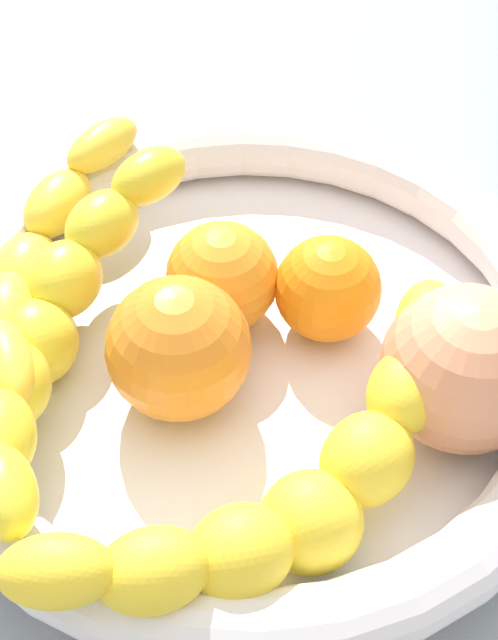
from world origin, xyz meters
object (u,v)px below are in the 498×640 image
(banana_arching_top, at_px, (51,327))
(orange_mid_right, at_px, (178,348))
(fruit_bowl, at_px, (249,351))
(banana_draped_right, at_px, (294,487))
(banana_draped_left, at_px, (39,257))
(orange_front, at_px, (328,289))
(orange_mid_left, at_px, (222,277))
(peach_blush, at_px, (463,374))

(banana_arching_top, xyz_separation_m, orange_mid_right, (0.01, -0.06, -0.00))
(fruit_bowl, distance_m, banana_draped_right, 0.10)
(banana_draped_right, bearing_deg, fruit_bowl, 31.65)
(banana_draped_left, distance_m, orange_front, 0.15)
(fruit_bowl, xyz_separation_m, banana_draped_right, (-0.08, -0.05, 0.03))
(banana_arching_top, height_order, orange_front, banana_arching_top)
(banana_draped_right, height_order, orange_front, banana_draped_right)
(banana_draped_left, distance_m, orange_mid_right, 0.10)
(banana_draped_right, height_order, orange_mid_left, banana_draped_right)
(banana_draped_left, distance_m, banana_arching_top, 0.05)
(orange_mid_left, xyz_separation_m, orange_mid_right, (-0.05, -0.00, 0.01))
(fruit_bowl, xyz_separation_m, orange_front, (0.04, -0.03, 0.02))
(banana_draped_left, bearing_deg, orange_mid_left, -77.93)
(fruit_bowl, relative_size, orange_mid_right, 4.86)
(banana_draped_left, relative_size, orange_mid_left, 3.63)
(banana_draped_left, xyz_separation_m, orange_front, (0.03, -0.14, -0.00))
(fruit_bowl, xyz_separation_m, orange_mid_right, (-0.03, 0.02, 0.03))
(banana_draped_right, distance_m, orange_front, 0.12)
(fruit_bowl, bearing_deg, banana_arching_top, 115.80)
(banana_draped_left, xyz_separation_m, peach_blush, (-0.01, -0.22, 0.01))
(orange_mid_right, xyz_separation_m, peach_blush, (0.03, -0.13, 0.00))
(orange_front, distance_m, orange_mid_right, 0.08)
(orange_front, bearing_deg, banana_draped_right, -169.19)
(banana_arching_top, xyz_separation_m, orange_mid_left, (0.06, -0.06, -0.01))
(fruit_bowl, bearing_deg, orange_front, -38.14)
(banana_draped_right, xyz_separation_m, peach_blush, (0.08, -0.05, 0.00))
(fruit_bowl, relative_size, banana_arching_top, 1.36)
(orange_front, height_order, orange_mid_right, orange_mid_right)
(banana_draped_right, bearing_deg, orange_front, 10.81)
(orange_mid_right, bearing_deg, orange_mid_left, 0.13)
(peach_blush, bearing_deg, orange_front, 62.12)
(fruit_bowl, height_order, orange_mid_right, orange_mid_right)
(banana_draped_left, distance_m, banana_draped_right, 0.19)
(banana_draped_left, height_order, banana_arching_top, banana_arching_top)
(fruit_bowl, relative_size, orange_front, 6.17)
(fruit_bowl, bearing_deg, banana_draped_left, 88.25)
(orange_mid_right, distance_m, peach_blush, 0.13)
(banana_draped_left, height_order, orange_mid_right, orange_mid_right)
(banana_draped_right, bearing_deg, peach_blush, -33.30)
(banana_arching_top, xyz_separation_m, orange_front, (0.08, -0.11, -0.01))
(banana_arching_top, bearing_deg, orange_front, -55.70)
(orange_mid_left, relative_size, orange_mid_right, 0.84)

